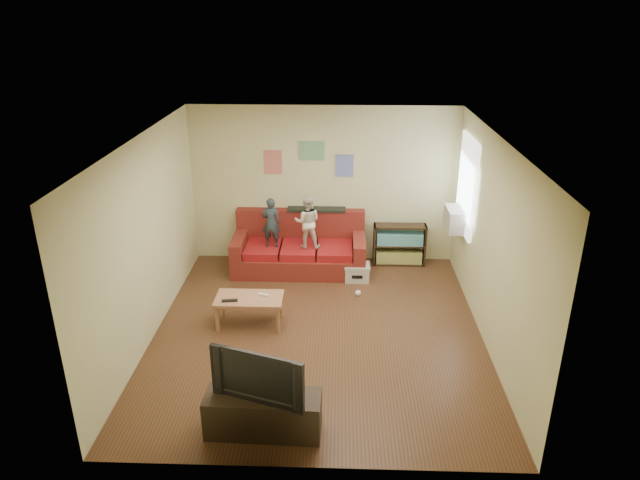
{
  "coord_description": "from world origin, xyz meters",
  "views": [
    {
      "loc": [
        0.27,
        -6.8,
        4.23
      ],
      "look_at": [
        0.0,
        0.8,
        1.05
      ],
      "focal_mm": 32.0,
      "sensor_mm": 36.0,
      "label": 1
    }
  ],
  "objects_px": {
    "sofa": "(300,250)",
    "tv_stand": "(263,414)",
    "child_b": "(307,222)",
    "bookshelf": "(399,247)",
    "child_a": "(271,223)",
    "file_box": "(357,272)",
    "television": "(261,373)",
    "coffee_table": "(249,301)"
  },
  "relations": [
    {
      "from": "child_b",
      "to": "bookshelf",
      "type": "height_order",
      "value": "child_b"
    },
    {
      "from": "coffee_table",
      "to": "file_box",
      "type": "distance_m",
      "value": 2.12
    },
    {
      "from": "sofa",
      "to": "child_b",
      "type": "distance_m",
      "value": 0.63
    },
    {
      "from": "tv_stand",
      "to": "bookshelf",
      "type": "bearing_deg",
      "value": 69.08
    },
    {
      "from": "child_a",
      "to": "child_b",
      "type": "height_order",
      "value": "child_b"
    },
    {
      "from": "sofa",
      "to": "tv_stand",
      "type": "relative_size",
      "value": 1.82
    },
    {
      "from": "sofa",
      "to": "coffee_table",
      "type": "relative_size",
      "value": 2.35
    },
    {
      "from": "child_b",
      "to": "television",
      "type": "xyz_separation_m",
      "value": [
        -0.25,
        -3.9,
        -0.16
      ]
    },
    {
      "from": "child_a",
      "to": "tv_stand",
      "type": "distance_m",
      "value": 3.97
    },
    {
      "from": "child_b",
      "to": "child_a",
      "type": "bearing_deg",
      "value": 0.32
    },
    {
      "from": "child_b",
      "to": "coffee_table",
      "type": "height_order",
      "value": "child_b"
    },
    {
      "from": "sofa",
      "to": "television",
      "type": "distance_m",
      "value": 4.1
    },
    {
      "from": "file_box",
      "to": "sofa",
      "type": "bearing_deg",
      "value": 155.02
    },
    {
      "from": "child_b",
      "to": "television",
      "type": "distance_m",
      "value": 3.91
    },
    {
      "from": "child_a",
      "to": "tv_stand",
      "type": "xyz_separation_m",
      "value": [
        0.35,
        -3.9,
        -0.66
      ]
    },
    {
      "from": "coffee_table",
      "to": "child_b",
      "type": "bearing_deg",
      "value": 67.09
    },
    {
      "from": "sofa",
      "to": "tv_stand",
      "type": "bearing_deg",
      "value": -91.47
    },
    {
      "from": "child_b",
      "to": "tv_stand",
      "type": "relative_size",
      "value": 0.73
    },
    {
      "from": "bookshelf",
      "to": "tv_stand",
      "type": "height_order",
      "value": "bookshelf"
    },
    {
      "from": "sofa",
      "to": "television",
      "type": "bearing_deg",
      "value": -91.47
    },
    {
      "from": "sofa",
      "to": "tv_stand",
      "type": "height_order",
      "value": "sofa"
    },
    {
      "from": "child_a",
      "to": "television",
      "type": "relative_size",
      "value": 0.83
    },
    {
      "from": "sofa",
      "to": "file_box",
      "type": "xyz_separation_m",
      "value": [
        0.97,
        -0.45,
        -0.18
      ]
    },
    {
      "from": "child_a",
      "to": "file_box",
      "type": "distance_m",
      "value": 1.63
    },
    {
      "from": "bookshelf",
      "to": "file_box",
      "type": "xyz_separation_m",
      "value": [
        -0.74,
        -0.68,
        -0.18
      ]
    },
    {
      "from": "television",
      "to": "sofa",
      "type": "bearing_deg",
      "value": 107.08
    },
    {
      "from": "child_a",
      "to": "tv_stand",
      "type": "height_order",
      "value": "child_a"
    },
    {
      "from": "sofa",
      "to": "bookshelf",
      "type": "distance_m",
      "value": 1.73
    },
    {
      "from": "bookshelf",
      "to": "sofa",
      "type": "bearing_deg",
      "value": -172.54
    },
    {
      "from": "sofa",
      "to": "bookshelf",
      "type": "bearing_deg",
      "value": 7.46
    },
    {
      "from": "child_b",
      "to": "coffee_table",
      "type": "xyz_separation_m",
      "value": [
        -0.72,
        -1.72,
        -0.55
      ]
    },
    {
      "from": "sofa",
      "to": "child_b",
      "type": "bearing_deg",
      "value": -49.94
    },
    {
      "from": "bookshelf",
      "to": "television",
      "type": "height_order",
      "value": "television"
    },
    {
      "from": "child_a",
      "to": "bookshelf",
      "type": "height_order",
      "value": "child_a"
    },
    {
      "from": "coffee_table",
      "to": "television",
      "type": "xyz_separation_m",
      "value": [
        0.47,
        -2.19,
        0.39
      ]
    },
    {
      "from": "child_b",
      "to": "file_box",
      "type": "distance_m",
      "value": 1.16
    },
    {
      "from": "child_a",
      "to": "coffee_table",
      "type": "xyz_separation_m",
      "value": [
        -0.12,
        -1.72,
        -0.53
      ]
    },
    {
      "from": "sofa",
      "to": "television",
      "type": "xyz_separation_m",
      "value": [
        -0.1,
        -4.08,
        0.42
      ]
    },
    {
      "from": "television",
      "to": "child_a",
      "type": "bearing_deg",
      "value": 113.64
    },
    {
      "from": "child_b",
      "to": "bookshelf",
      "type": "bearing_deg",
      "value": -165.34
    },
    {
      "from": "television",
      "to": "child_b",
      "type": "bearing_deg",
      "value": 104.85
    },
    {
      "from": "sofa",
      "to": "television",
      "type": "height_order",
      "value": "television"
    }
  ]
}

